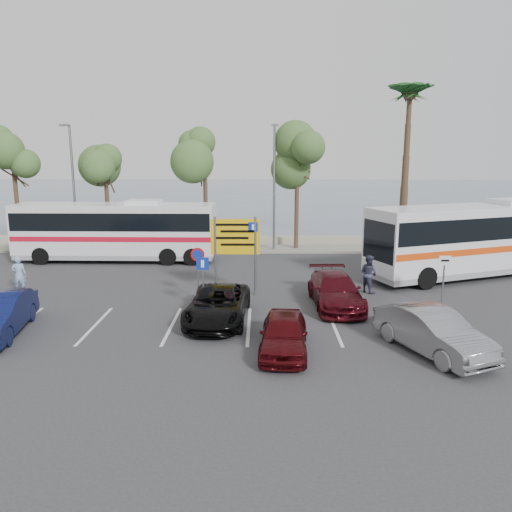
{
  "coord_description": "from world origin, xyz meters",
  "views": [
    {
      "loc": [
        2.16,
        -18.81,
        6.36
      ],
      "look_at": [
        1.93,
        3.0,
        1.86
      ],
      "focal_mm": 35.0,
      "sensor_mm": 36.0,
      "label": 1
    }
  ],
  "objects_px": {
    "street_lamp_left": "(73,181)",
    "street_lamp_right": "(274,181)",
    "pedestrian_near": "(19,275)",
    "car_red": "(284,333)",
    "car_maroon": "(335,291)",
    "coach_bus_left": "(116,233)",
    "pedestrian_far": "(369,274)",
    "direction_sign": "(235,243)",
    "suv_black": "(218,305)",
    "car_silver_b": "(432,331)",
    "coach_bus_right": "(481,241)"
  },
  "relations": [
    {
      "from": "street_lamp_left",
      "to": "car_red",
      "type": "distance_m",
      "value": 21.72
    },
    {
      "from": "car_red",
      "to": "car_maroon",
      "type": "bearing_deg",
      "value": 68.65
    },
    {
      "from": "coach_bus_left",
      "to": "coach_bus_right",
      "type": "distance_m",
      "value": 20.51
    },
    {
      "from": "coach_bus_left",
      "to": "direction_sign",
      "type": "bearing_deg",
      "value": -44.22
    },
    {
      "from": "car_maroon",
      "to": "car_red",
      "type": "distance_m",
      "value": 5.55
    },
    {
      "from": "direction_sign",
      "to": "coach_bus_left",
      "type": "distance_m",
      "value": 10.5
    },
    {
      "from": "direction_sign",
      "to": "pedestrian_far",
      "type": "height_order",
      "value": "direction_sign"
    },
    {
      "from": "street_lamp_right",
      "to": "car_maroon",
      "type": "distance_m",
      "value": 12.85
    },
    {
      "from": "street_lamp_left",
      "to": "car_silver_b",
      "type": "xyz_separation_m",
      "value": [
        17.7,
        -17.02,
        -3.87
      ]
    },
    {
      "from": "direction_sign",
      "to": "car_silver_b",
      "type": "height_order",
      "value": "direction_sign"
    },
    {
      "from": "suv_black",
      "to": "pedestrian_near",
      "type": "bearing_deg",
      "value": 161.05
    },
    {
      "from": "street_lamp_left",
      "to": "suv_black",
      "type": "height_order",
      "value": "street_lamp_left"
    },
    {
      "from": "direction_sign",
      "to": "coach_bus_left",
      "type": "bearing_deg",
      "value": 135.78
    },
    {
      "from": "direction_sign",
      "to": "pedestrian_near",
      "type": "xyz_separation_m",
      "value": [
        -10.0,
        0.19,
        -1.55
      ]
    },
    {
      "from": "car_maroon",
      "to": "pedestrian_near",
      "type": "distance_m",
      "value": 14.42
    },
    {
      "from": "suv_black",
      "to": "pedestrian_far",
      "type": "bearing_deg",
      "value": 35.17
    },
    {
      "from": "street_lamp_left",
      "to": "street_lamp_right",
      "type": "xyz_separation_m",
      "value": [
        13.0,
        0.0,
        0.0
      ]
    },
    {
      "from": "street_lamp_left",
      "to": "suv_black",
      "type": "relative_size",
      "value": 1.68
    },
    {
      "from": "coach_bus_left",
      "to": "street_lamp_right",
      "type": "bearing_deg",
      "value": 17.63
    },
    {
      "from": "car_silver_b",
      "to": "pedestrian_far",
      "type": "height_order",
      "value": "pedestrian_far"
    },
    {
      "from": "coach_bus_right",
      "to": "pedestrian_far",
      "type": "xyz_separation_m",
      "value": [
        -6.56,
        -3.34,
        -0.96
      ]
    },
    {
      "from": "street_lamp_left",
      "to": "pedestrian_near",
      "type": "xyz_separation_m",
      "value": [
        1.0,
        -10.14,
        -3.72
      ]
    },
    {
      "from": "street_lamp_right",
      "to": "coach_bus_left",
      "type": "distance_m",
      "value": 10.38
    },
    {
      "from": "coach_bus_right",
      "to": "car_silver_b",
      "type": "height_order",
      "value": "coach_bus_right"
    },
    {
      "from": "street_lamp_right",
      "to": "car_red",
      "type": "bearing_deg",
      "value": -90.34
    },
    {
      "from": "car_maroon",
      "to": "pedestrian_far",
      "type": "bearing_deg",
      "value": 47.73
    },
    {
      "from": "coach_bus_left",
      "to": "car_silver_b",
      "type": "xyz_separation_m",
      "value": [
        14.2,
        -14.0,
        -0.98
      ]
    },
    {
      "from": "coach_bus_left",
      "to": "pedestrian_far",
      "type": "height_order",
      "value": "coach_bus_left"
    },
    {
      "from": "coach_bus_left",
      "to": "car_maroon",
      "type": "relative_size",
      "value": 2.5
    },
    {
      "from": "car_red",
      "to": "car_silver_b",
      "type": "distance_m",
      "value": 4.8
    },
    {
      "from": "car_maroon",
      "to": "car_silver_b",
      "type": "height_order",
      "value": "car_silver_b"
    },
    {
      "from": "coach_bus_left",
      "to": "car_maroon",
      "type": "bearing_deg",
      "value": -37.33
    },
    {
      "from": "pedestrian_near",
      "to": "car_red",
      "type": "bearing_deg",
      "value": 139.41
    },
    {
      "from": "street_lamp_left",
      "to": "street_lamp_right",
      "type": "relative_size",
      "value": 1.0
    },
    {
      "from": "street_lamp_right",
      "to": "coach_bus_right",
      "type": "height_order",
      "value": "street_lamp_right"
    },
    {
      "from": "street_lamp_left",
      "to": "car_maroon",
      "type": "relative_size",
      "value": 1.69
    },
    {
      "from": "coach_bus_left",
      "to": "car_silver_b",
      "type": "distance_m",
      "value": 19.96
    },
    {
      "from": "street_lamp_right",
      "to": "pedestrian_far",
      "type": "height_order",
      "value": "street_lamp_right"
    },
    {
      "from": "car_silver_b",
      "to": "pedestrian_far",
      "type": "distance_m",
      "value": 7.23
    },
    {
      "from": "direction_sign",
      "to": "suv_black",
      "type": "bearing_deg",
      "value": -97.85
    },
    {
      "from": "car_maroon",
      "to": "car_red",
      "type": "height_order",
      "value": "car_maroon"
    },
    {
      "from": "pedestrian_near",
      "to": "car_maroon",
      "type": "bearing_deg",
      "value": 161.95
    },
    {
      "from": "car_maroon",
      "to": "pedestrian_near",
      "type": "bearing_deg",
      "value": 170.16
    },
    {
      "from": "suv_black",
      "to": "pedestrian_near",
      "type": "relative_size",
      "value": 2.72
    },
    {
      "from": "street_lamp_right",
      "to": "coach_bus_left",
      "type": "xyz_separation_m",
      "value": [
        -9.5,
        -3.02,
        -2.9
      ]
    },
    {
      "from": "car_maroon",
      "to": "pedestrian_near",
      "type": "height_order",
      "value": "pedestrian_near"
    },
    {
      "from": "street_lamp_right",
      "to": "pedestrian_near",
      "type": "relative_size",
      "value": 4.57
    },
    {
      "from": "street_lamp_left",
      "to": "direction_sign",
      "type": "relative_size",
      "value": 2.23
    },
    {
      "from": "suv_black",
      "to": "street_lamp_right",
      "type": "bearing_deg",
      "value": 82.94
    },
    {
      "from": "coach_bus_right",
      "to": "pedestrian_far",
      "type": "height_order",
      "value": "coach_bus_right"
    }
  ]
}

